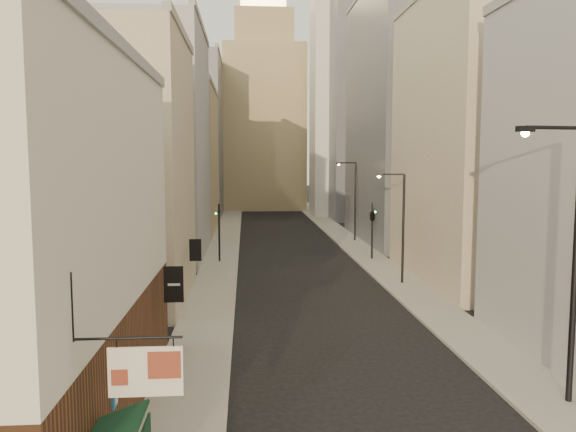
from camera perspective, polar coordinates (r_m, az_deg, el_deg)
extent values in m
cube|color=gray|center=(64.49, -6.23, -1.95)|extent=(3.00, 140.00, 0.15)
cube|color=gray|center=(65.35, 5.25, -1.84)|extent=(3.00, 140.00, 0.15)
cube|color=brown|center=(20.22, -24.10, -14.10)|extent=(6.00, 16.00, 4.00)
cube|color=silver|center=(19.09, -24.84, 3.13)|extent=(6.00, 16.00, 8.00)
cube|color=#9F9FA4|center=(18.60, -16.96, 16.05)|extent=(0.60, 16.00, 0.40)
cylinder|color=black|center=(12.73, -16.15, -11.84)|extent=(2.40, 0.06, 0.06)
cube|color=beige|center=(12.90, -14.25, -15.08)|extent=(1.60, 0.06, 1.10)
cube|color=maroon|center=(12.78, -12.45, -14.51)|extent=(0.70, 0.10, 0.60)
cube|color=maroon|center=(13.04, -16.71, -15.38)|extent=(0.35, 0.10, 0.35)
cube|color=#2573B2|center=(16.81, -17.23, -17.25)|extent=(0.08, 0.40, 0.50)
cube|color=black|center=(23.62, -11.55, -6.82)|extent=(0.80, 0.08, 1.50)
cube|color=black|center=(33.43, -9.40, -3.43)|extent=(0.70, 0.08, 1.30)
cube|color=tan|center=(35.71, -16.79, 4.40)|extent=(8.00, 12.00, 16.00)
cube|color=#9F9FA4|center=(51.46, -13.01, 7.07)|extent=(8.00, 16.00, 20.00)
cube|color=tan|center=(69.30, -10.74, 5.51)|extent=(8.00, 18.00, 17.00)
cube|color=gray|center=(89.26, -9.35, 7.81)|extent=(8.00, 20.00, 24.00)
cube|color=tan|center=(42.18, 18.60, 7.24)|extent=(8.00, 16.00, 20.00)
cube|color=gray|center=(61.24, 11.31, 9.69)|extent=(8.00, 20.00, 26.00)
cube|color=gray|center=(91.16, 10.32, 15.98)|extent=(20.00, 22.00, 50.00)
cube|color=tan|center=(101.06, -2.47, 8.77)|extent=(14.00, 14.00, 28.00)
cube|color=tan|center=(103.36, -2.51, 18.23)|extent=(10.00, 10.00, 6.00)
cube|color=silver|center=(88.43, 5.11, 11.13)|extent=(8.00, 8.00, 34.00)
cylinder|color=black|center=(21.97, 27.15, -4.89)|extent=(0.22, 0.22, 9.76)
cylinder|color=black|center=(21.00, 25.43, 8.11)|extent=(2.17, 0.41, 0.13)
cube|color=black|center=(20.36, 22.97, 8.15)|extent=(0.62, 0.31, 0.20)
sphere|color=#FFA53F|center=(20.35, 22.95, 7.75)|extent=(0.26, 0.26, 0.26)
cylinder|color=black|center=(39.53, 11.62, -1.41)|extent=(0.17, 0.17, 7.68)
cylinder|color=black|center=(39.23, 10.49, 4.19)|extent=(1.68, 0.51, 0.10)
cube|color=black|center=(39.23, 9.24, 4.14)|extent=(0.50, 0.30, 0.15)
sphere|color=#FFA53F|center=(39.23, 9.23, 3.98)|extent=(0.20, 0.20, 0.20)
cylinder|color=black|center=(59.50, 6.84, 1.37)|extent=(0.19, 0.19, 8.35)
cylinder|color=black|center=(59.01, 6.04, 5.39)|extent=(1.85, 0.39, 0.11)
cube|color=black|center=(58.72, 5.18, 5.36)|extent=(0.54, 0.28, 0.17)
sphere|color=#FFA53F|center=(58.72, 5.18, 5.24)|extent=(0.22, 0.22, 0.22)
cylinder|color=black|center=(47.48, -7.00, -1.78)|extent=(0.16, 0.16, 5.00)
imported|color=black|center=(47.29, -7.03, 0.27)|extent=(0.57, 0.57, 1.33)
sphere|color=#19E533|center=(47.30, -7.33, 0.26)|extent=(0.16, 0.16, 0.16)
cylinder|color=black|center=(48.97, 8.54, -1.57)|extent=(0.16, 0.16, 5.00)
imported|color=black|center=(48.79, 8.57, 0.41)|extent=(0.70, 0.70, 1.61)
sphere|color=#19E533|center=(48.84, 8.86, 0.42)|extent=(0.16, 0.16, 0.16)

